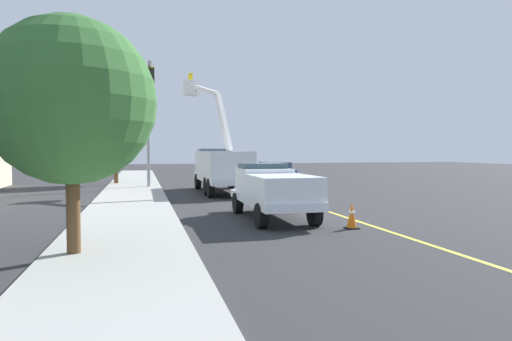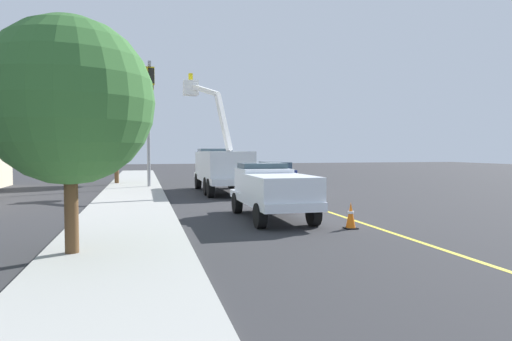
# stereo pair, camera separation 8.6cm
# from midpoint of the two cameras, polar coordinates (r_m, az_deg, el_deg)

# --- Properties ---
(ground) EXTENTS (120.00, 120.00, 0.00)m
(ground) POSITION_cam_midpoint_polar(r_m,az_deg,el_deg) (27.63, 1.65, -2.76)
(ground) COLOR #2D2D30
(sidewalk_far_side) EXTENTS (60.00, 3.64, 0.12)m
(sidewalk_far_side) POSITION_cam_midpoint_polar(r_m,az_deg,el_deg) (26.58, -15.45, -2.93)
(sidewalk_far_side) COLOR #9E9E99
(sidewalk_far_side) RESTS_ON ground
(lane_centre_stripe) EXTENTS (50.00, 0.20, 0.01)m
(lane_centre_stripe) POSITION_cam_midpoint_polar(r_m,az_deg,el_deg) (27.63, 1.65, -2.75)
(lane_centre_stripe) COLOR yellow
(lane_centre_stripe) RESTS_ON ground
(utility_bucket_truck) EXTENTS (8.20, 3.47, 7.38)m
(utility_bucket_truck) POSITION_cam_midpoint_polar(r_m,az_deg,el_deg) (27.41, -4.42, 0.59)
(utility_bucket_truck) COLOR silver
(utility_bucket_truck) RESTS_ON ground
(service_pickup_truck) EXTENTS (5.60, 2.19, 2.06)m
(service_pickup_truck) POSITION_cam_midpoint_polar(r_m,az_deg,el_deg) (16.66, 2.22, -2.42)
(service_pickup_truck) COLOR white
(service_pickup_truck) RESTS_ON ground
(passing_minivan) EXTENTS (4.80, 1.95, 1.69)m
(passing_minivan) POSITION_cam_midpoint_polar(r_m,az_deg,el_deg) (34.36, 2.52, -0.09)
(passing_minivan) COLOR navy
(passing_minivan) RESTS_ON ground
(traffic_cone_leading) EXTENTS (0.40, 0.40, 0.88)m
(traffic_cone_leading) POSITION_cam_midpoint_polar(r_m,az_deg,el_deg) (15.02, 12.19, -5.67)
(traffic_cone_leading) COLOR black
(traffic_cone_leading) RESTS_ON ground
(traffic_cone_mid_front) EXTENTS (0.40, 0.40, 0.87)m
(traffic_cone_mid_front) POSITION_cam_midpoint_polar(r_m,az_deg,el_deg) (19.71, 5.97, -3.67)
(traffic_cone_mid_front) COLOR black
(traffic_cone_mid_front) RESTS_ON ground
(traffic_cone_mid_rear) EXTENTS (0.40, 0.40, 0.85)m
(traffic_cone_mid_rear) POSITION_cam_midpoint_polar(r_m,az_deg,el_deg) (25.78, 0.39, -2.21)
(traffic_cone_mid_rear) COLOR black
(traffic_cone_mid_rear) RESTS_ON ground
(traffic_cone_trailing) EXTENTS (0.40, 0.40, 0.74)m
(traffic_cone_trailing) POSITION_cam_midpoint_polar(r_m,az_deg,el_deg) (31.73, -2.71, -1.41)
(traffic_cone_trailing) COLOR black
(traffic_cone_trailing) RESTS_ON ground
(traffic_signal_mast) EXTENTS (7.17, 0.56, 8.24)m
(traffic_signal_mast) POSITION_cam_midpoint_polar(r_m,az_deg,el_deg) (29.23, -13.46, 8.63)
(traffic_signal_mast) COLOR gray
(traffic_signal_mast) RESTS_ON ground
(street_tree_left) EXTENTS (3.97, 3.97, 5.72)m
(street_tree_left) POSITION_cam_midpoint_polar(r_m,az_deg,el_deg) (11.50, -22.58, 8.15)
(street_tree_left) COLOR brown
(street_tree_left) RESTS_ON ground
(street_tree_right) EXTENTS (4.32, 4.32, 6.70)m
(street_tree_right) POSITION_cam_midpoint_polar(r_m,az_deg,el_deg) (35.08, -17.42, 5.67)
(street_tree_right) COLOR brown
(street_tree_right) RESTS_ON ground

